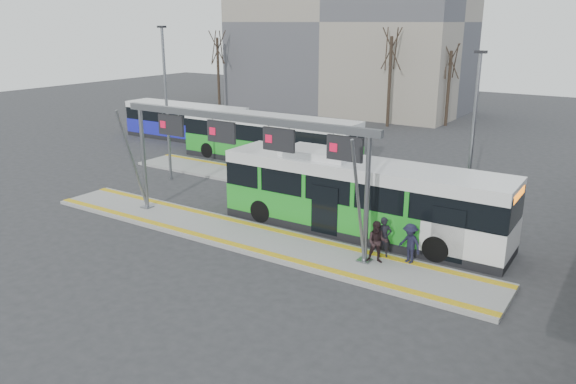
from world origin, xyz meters
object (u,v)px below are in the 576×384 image
Objects in this scene: passenger_a at (384,237)px; hero_bus at (360,198)px; gantry at (242,140)px; passenger_c at (410,243)px; passenger_b at (377,242)px.

hero_bus is at bearing 103.72° from passenger_a.
hero_bus reaches higher than passenger_a.
passenger_a is (2.17, -2.26, -0.66)m from hero_bus.
gantry reaches higher than passenger_c.
hero_bus is at bearing 36.95° from gantry.
passenger_b is at bearing -126.51° from passenger_c.
gantry is 5.80m from hero_bus.
hero_bus is 3.68m from passenger_b.
hero_bus reaches higher than passenger_b.
passenger_a is 1.03× the size of passenger_c.
passenger_a is at bearing 67.64° from passenger_b.
passenger_b is at bearing -53.77° from hero_bus.
hero_bus is at bearing 104.42° from passenger_b.
gantry is 8.16× the size of passenger_c.
gantry is 7.80× the size of passenger_b.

